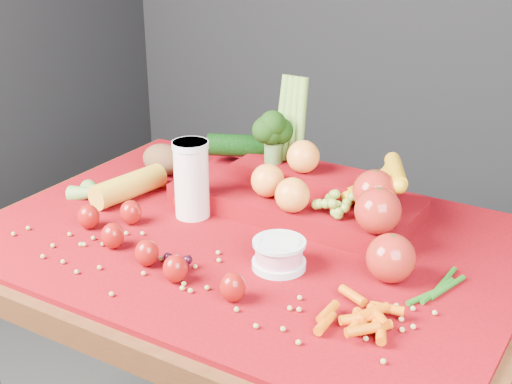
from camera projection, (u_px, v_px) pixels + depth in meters
The scene contains 12 objects.
table at pixel (251, 282), 1.46m from camera, with size 1.10×0.80×0.75m.
red_cloth at pixel (251, 239), 1.42m from camera, with size 1.05×0.75×0.01m, color #7B0407.
milk_glass at pixel (191, 177), 1.47m from camera, with size 0.08×0.08×0.16m.
yogurt_bowl at pixel (279, 253), 1.29m from camera, with size 0.10×0.10×0.05m.
strawberry_scatter at pixel (146, 230), 1.38m from camera, with size 0.48×0.28×0.06m.
dark_grape_cluster at pixel (175, 262), 1.29m from camera, with size 0.06×0.05×0.03m, color black, non-canonical shape.
soybean_scatter at pixel (192, 277), 1.26m from camera, with size 0.84×0.24×0.01m, color #A08C45, non-canonical shape.
corn_ear at pixel (107, 191), 1.57m from camera, with size 0.21×0.25×0.06m.
potato at pixel (163, 159), 1.71m from camera, with size 0.11×0.08×0.07m, color brown.
baby_carrot_pile at pixel (358, 314), 1.13m from camera, with size 0.17×0.17×0.03m, color #C45006, non-canonical shape.
green_bean_pile at pixel (441, 289), 1.22m from camera, with size 0.14×0.12×0.01m, color #1B5713, non-canonical shape.
produce_mound at pixel (310, 189), 1.49m from camera, with size 0.59×0.37×0.27m.
Camera 1 is at (0.67, -1.08, 1.40)m, focal length 50.00 mm.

